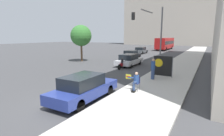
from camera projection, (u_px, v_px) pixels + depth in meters
ground_plane at (70, 103)px, 9.73m from camera, size 160.00×160.00×0.00m
sidewalk_curb at (179, 67)px, 20.88m from camera, size 4.02×90.00×0.15m
seated_protester at (136, 81)px, 11.30m from camera, size 0.92×0.77×1.23m
jogger_on_sidewalk at (153, 69)px, 14.29m from camera, size 0.34×0.34×1.71m
protest_banner at (162, 66)px, 15.12m from camera, size 1.70×0.06×1.81m
traffic_light_pole at (151, 28)px, 19.00m from camera, size 3.54×3.31×6.47m
parked_car_curbside at (84, 88)px, 10.00m from camera, size 1.84×4.63×1.49m
car_on_road_nearest at (129, 60)px, 21.80m from camera, size 1.88×4.71×1.46m
car_on_road_midblock at (131, 55)px, 27.78m from camera, size 1.79×4.15×1.44m
car_on_road_distant at (141, 50)px, 37.21m from camera, size 1.84×4.41×1.36m
city_bus_on_road at (165, 43)px, 47.65m from camera, size 2.55×11.94×3.17m
motorcycle_on_road at (122, 64)px, 19.88m from camera, size 0.28×2.16×1.26m
street_tree_near_curb at (81, 36)px, 25.09m from camera, size 3.02×3.02×5.24m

